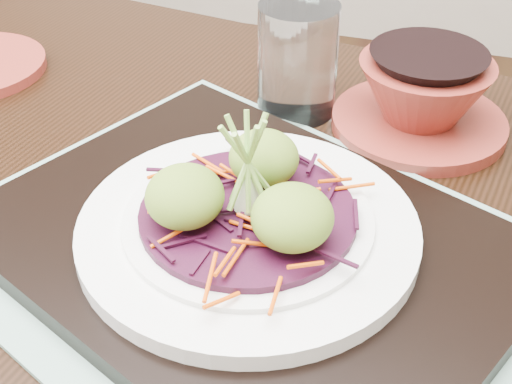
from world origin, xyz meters
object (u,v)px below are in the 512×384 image
(dining_table, at_px, (220,319))
(water_glass, at_px, (298,60))
(terracotta_bowl_set, at_px, (422,100))
(serving_tray, at_px, (248,245))
(white_plate, at_px, (248,227))

(dining_table, bearing_deg, water_glass, 96.35)
(dining_table, relative_size, terracotta_bowl_set, 6.23)
(serving_tray, relative_size, white_plate, 1.54)
(dining_table, height_order, terracotta_bowl_set, terracotta_bowl_set)
(white_plate, bearing_deg, water_glass, 95.69)
(dining_table, relative_size, white_plate, 4.89)
(water_glass, bearing_deg, serving_tray, -84.31)
(water_glass, xyz_separation_m, terracotta_bowl_set, (0.13, 0.00, -0.02))
(serving_tray, distance_m, terracotta_bowl_set, 0.26)
(serving_tray, relative_size, water_glass, 3.51)
(water_glass, distance_m, terracotta_bowl_set, 0.13)
(white_plate, bearing_deg, terracotta_bowl_set, 66.23)
(white_plate, bearing_deg, serving_tray, -90.00)
(serving_tray, bearing_deg, water_glass, 119.80)
(serving_tray, bearing_deg, terracotta_bowl_set, 90.34)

